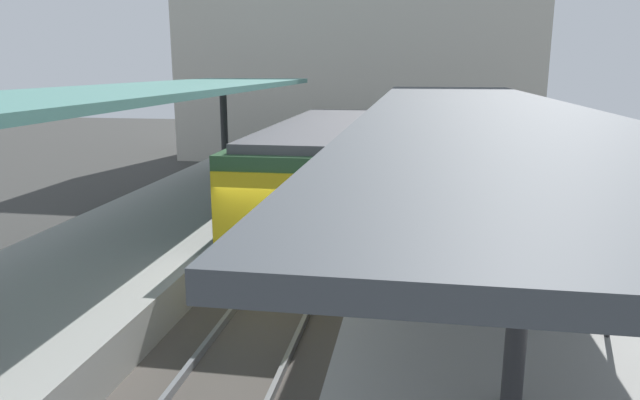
{
  "coord_description": "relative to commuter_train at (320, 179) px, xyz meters",
  "views": [
    {
      "loc": [
        2.6,
        -11.17,
        4.81
      ],
      "look_at": [
        0.22,
        3.24,
        1.43
      ],
      "focal_mm": 32.59,
      "sensor_mm": 36.0,
      "label": 1
    }
  ],
  "objects": [
    {
      "name": "platform_right",
      "position": [
        3.8,
        -4.54,
        -1.23
      ],
      "size": [
        4.4,
        28.0,
        1.0
      ],
      "primitive_type": "cube",
      "color": "#9E9E99",
      "rests_on": "ground_plane"
    },
    {
      "name": "platform_sign",
      "position": [
        5.44,
        -7.42,
        0.9
      ],
      "size": [
        0.9,
        0.08,
        2.21
      ],
      "color": "#262628",
      "rests_on": "platform_right"
    },
    {
      "name": "platform_left",
      "position": [
        -3.8,
        -4.54,
        -1.23
      ],
      "size": [
        4.4,
        28.0,
        1.0
      ],
      "primitive_type": "cube",
      "color": "#9E9E99",
      "rests_on": "ground_plane"
    },
    {
      "name": "commuter_train",
      "position": [
        0.0,
        0.0,
        0.0
      ],
      "size": [
        2.78,
        10.18,
        3.1
      ],
      "color": "#2D5633",
      "rests_on": "track_ballast"
    },
    {
      "name": "passenger_mid_platform",
      "position": [
        2.41,
        -1.71,
        0.17
      ],
      "size": [
        0.36,
        0.36,
        1.73
      ],
      "color": "maroon",
      "rests_on": "platform_right"
    },
    {
      "name": "station_building_backdrop",
      "position": [
        -0.56,
        15.46,
        3.77
      ],
      "size": [
        18.0,
        6.0,
        11.0
      ],
      "primitive_type": "cube",
      "color": "beige",
      "rests_on": "ground_plane"
    },
    {
      "name": "track_ballast",
      "position": [
        0.0,
        -4.54,
        -1.63
      ],
      "size": [
        3.2,
        28.0,
        0.2
      ],
      "primitive_type": "cube",
      "color": "#4C4742",
      "rests_on": "ground_plane"
    },
    {
      "name": "platform_bench",
      "position": [
        3.55,
        -0.63,
        -0.26
      ],
      "size": [
        1.4,
        0.41,
        0.86
      ],
      "color": "black",
      "rests_on": "platform_right"
    },
    {
      "name": "rail_far_side",
      "position": [
        0.72,
        -4.54,
        -1.46
      ],
      "size": [
        0.08,
        28.0,
        0.14
      ],
      "primitive_type": "cube",
      "color": "slate",
      "rests_on": "track_ballast"
    },
    {
      "name": "canopy_left",
      "position": [
        -3.8,
        -3.14,
        2.47
      ],
      "size": [
        4.18,
        21.0,
        3.32
      ],
      "color": "#333335",
      "rests_on": "platform_left"
    },
    {
      "name": "canopy_right",
      "position": [
        3.8,
        -3.14,
        2.18
      ],
      "size": [
        4.18,
        21.0,
        3.02
      ],
      "color": "#333335",
      "rests_on": "platform_right"
    },
    {
      "name": "ground_plane",
      "position": [
        0.0,
        -4.54,
        -1.73
      ],
      "size": [
        80.0,
        80.0,
        0.0
      ],
      "primitive_type": "plane",
      "color": "#383835"
    },
    {
      "name": "rail_near_side",
      "position": [
        -0.72,
        -4.54,
        -1.46
      ],
      "size": [
        0.08,
        28.0,
        0.14
      ],
      "primitive_type": "cube",
      "color": "slate",
      "rests_on": "track_ballast"
    }
  ]
}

